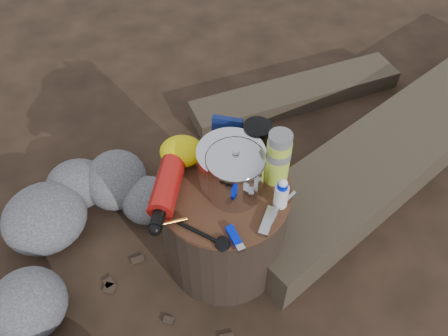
{
  "coord_description": "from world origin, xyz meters",
  "views": [
    {
      "loc": [
        -0.04,
        -0.86,
        1.47
      ],
      "look_at": [
        0.0,
        0.0,
        0.48
      ],
      "focal_mm": 36.41,
      "sensor_mm": 36.0,
      "label": 1
    }
  ],
  "objects_px": {
    "log_main": "(420,130)",
    "thermos": "(278,158)",
    "fuel_bottle": "(169,180)",
    "travel_mug": "(257,141)",
    "stump": "(224,224)",
    "camping_pot": "(235,172)"
  },
  "relations": [
    {
      "from": "log_main",
      "to": "fuel_bottle",
      "type": "xyz_separation_m",
      "value": [
        -1.05,
        -0.51,
        0.34
      ]
    },
    {
      "from": "stump",
      "to": "thermos",
      "type": "distance_m",
      "value": 0.33
    },
    {
      "from": "log_main",
      "to": "thermos",
      "type": "xyz_separation_m",
      "value": [
        -0.72,
        -0.49,
        0.39
      ]
    },
    {
      "from": "stump",
      "to": "fuel_bottle",
      "type": "xyz_separation_m",
      "value": [
        -0.17,
        0.01,
        0.23
      ]
    },
    {
      "from": "fuel_bottle",
      "to": "travel_mug",
      "type": "height_order",
      "value": "travel_mug"
    },
    {
      "from": "log_main",
      "to": "thermos",
      "type": "bearing_deg",
      "value": -93.68
    },
    {
      "from": "stump",
      "to": "log_main",
      "type": "height_order",
      "value": "stump"
    },
    {
      "from": "stump",
      "to": "thermos",
      "type": "bearing_deg",
      "value": 13.13
    },
    {
      "from": "log_main",
      "to": "travel_mug",
      "type": "height_order",
      "value": "travel_mug"
    },
    {
      "from": "stump",
      "to": "fuel_bottle",
      "type": "distance_m",
      "value": 0.28
    },
    {
      "from": "thermos",
      "to": "camping_pot",
      "type": "bearing_deg",
      "value": -160.93
    },
    {
      "from": "log_main",
      "to": "camping_pot",
      "type": "xyz_separation_m",
      "value": [
        -0.85,
        -0.53,
        0.38
      ]
    },
    {
      "from": "log_main",
      "to": "camping_pot",
      "type": "bearing_deg",
      "value": -95.7
    },
    {
      "from": "camping_pot",
      "to": "thermos",
      "type": "relative_size",
      "value": 0.92
    },
    {
      "from": "fuel_bottle",
      "to": "thermos",
      "type": "relative_size",
      "value": 1.73
    },
    {
      "from": "thermos",
      "to": "log_main",
      "type": "bearing_deg",
      "value": 33.91
    },
    {
      "from": "stump",
      "to": "travel_mug",
      "type": "relative_size",
      "value": 3.23
    },
    {
      "from": "camping_pot",
      "to": "fuel_bottle",
      "type": "xyz_separation_m",
      "value": [
        -0.2,
        0.02,
        -0.05
      ]
    },
    {
      "from": "thermos",
      "to": "travel_mug",
      "type": "relative_size",
      "value": 1.44
    },
    {
      "from": "camping_pot",
      "to": "travel_mug",
      "type": "distance_m",
      "value": 0.17
    },
    {
      "from": "stump",
      "to": "travel_mug",
      "type": "bearing_deg",
      "value": 51.47
    },
    {
      "from": "camping_pot",
      "to": "thermos",
      "type": "xyz_separation_m",
      "value": [
        0.13,
        0.05,
        0.01
      ]
    }
  ]
}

